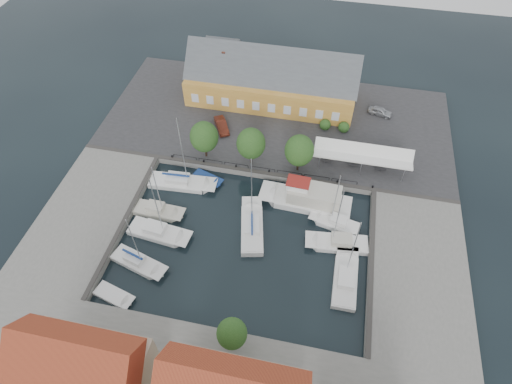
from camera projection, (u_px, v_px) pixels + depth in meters
ground at (247, 233)px, 57.07m from camera, size 140.00×140.00×0.00m
north_quay at (277, 121)px, 71.42m from camera, size 56.00×26.00×1.00m
west_quay at (87, 215)px, 58.38m from camera, size 12.00×24.00×1.00m
east_quay at (418, 273)px, 52.44m from camera, size 12.00×24.00×1.00m
quay_edge_fittings at (254, 201)px, 59.30m from camera, size 56.00×24.72×0.40m
warehouse at (268, 81)px, 72.23m from camera, size 28.56×14.00×9.55m
tent_canopy at (363, 154)px, 61.68m from camera, size 14.00×4.00×2.83m
quay_trees at (251, 144)px, 61.33m from camera, size 18.20×4.20×6.30m
car_silver at (380, 111)px, 71.18m from camera, size 4.27×2.54×1.36m
car_red at (222, 125)px, 68.73m from camera, size 3.55×4.72×1.49m
center_sailboat at (252, 228)px, 57.16m from camera, size 4.77×9.74×12.91m
trawler at (309, 199)px, 59.55m from camera, size 13.22×4.45×5.00m
east_boat_a at (336, 224)px, 57.71m from camera, size 7.17×3.86×9.99m
east_boat_b at (338, 244)px, 55.59m from camera, size 8.44×3.57×11.21m
east_boat_c at (345, 279)px, 52.19m from camera, size 2.86×8.90×11.23m
west_boat_a at (181, 183)px, 62.53m from camera, size 10.22×3.47×13.09m
west_boat_b at (159, 212)px, 59.07m from camera, size 7.18×2.71×9.83m
west_boat_c at (159, 233)px, 56.71m from camera, size 8.85×3.65×11.61m
west_boat_d at (138, 263)px, 53.67m from camera, size 7.87×4.28×10.34m
launch_sw at (114, 296)px, 50.90m from camera, size 5.35×3.13×0.98m
launch_nw at (207, 179)px, 63.28m from camera, size 5.05×3.29×0.88m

